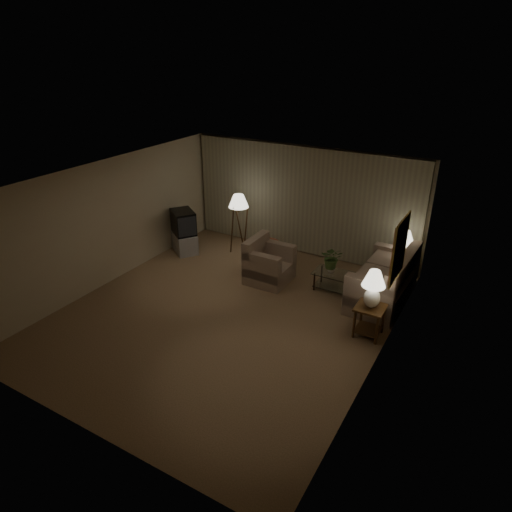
{
  "coord_description": "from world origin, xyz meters",
  "views": [
    {
      "loc": [
        4.36,
        -6.4,
        4.9
      ],
      "look_at": [
        0.32,
        0.6,
        1.08
      ],
      "focal_mm": 32.0,
      "sensor_mm": 36.0,
      "label": 1
    }
  ],
  "objects": [
    {
      "name": "room_shell",
      "position": [
        0.02,
        1.51,
        1.75
      ],
      "size": [
        6.04,
        7.02,
        2.72
      ],
      "color": "beige",
      "rests_on": "ground"
    },
    {
      "name": "book",
      "position": [
        1.81,
        1.82,
        0.42
      ],
      "size": [
        0.25,
        0.28,
        0.02
      ],
      "primitive_type": "imported",
      "rotation": [
        0.0,
        0.0,
        0.37
      ],
      "color": "olive",
      "rests_on": "coffee_table"
    },
    {
      "name": "sofa",
      "position": [
        2.5,
        2.02,
        0.43
      ],
      "size": [
        1.99,
        1.09,
        0.86
      ],
      "rotation": [
        0.0,
        0.0,
        -1.6
      ],
      "color": "gray",
      "rests_on": "ground"
    },
    {
      "name": "vase",
      "position": [
        1.41,
        1.92,
        0.5
      ],
      "size": [
        0.16,
        0.16,
        0.16
      ],
      "primitive_type": "imported",
      "rotation": [
        0.0,
        0.0,
        -0.04
      ],
      "color": "white",
      "rests_on": "coffee_table"
    },
    {
      "name": "side_table_far",
      "position": [
        2.65,
        2.9,
        0.4
      ],
      "size": [
        0.49,
        0.41,
        0.6
      ],
      "color": "#321D0D",
      "rests_on": "ground"
    },
    {
      "name": "tv_cabinet",
      "position": [
        -2.55,
        1.93,
        0.25
      ],
      "size": [
        1.26,
        1.24,
        0.5
      ],
      "primitive_type": "cube",
      "rotation": [
        0.0,
        0.0,
        -0.63
      ],
      "color": "#A3A3A5",
      "rests_on": "ground"
    },
    {
      "name": "armchair",
      "position": [
        0.08,
        1.6,
        0.39
      ],
      "size": [
        0.95,
        0.9,
        0.79
      ],
      "rotation": [
        0.0,
        0.0,
        1.58
      ],
      "color": "gray",
      "rests_on": "ground"
    },
    {
      "name": "coffee_table",
      "position": [
        1.56,
        1.92,
        0.28
      ],
      "size": [
        1.01,
        0.55,
        0.41
      ],
      "color": "silver",
      "rests_on": "ground"
    },
    {
      "name": "side_table_near",
      "position": [
        2.65,
        0.67,
        0.41
      ],
      "size": [
        0.51,
        0.51,
        0.6
      ],
      "color": "#321D0D",
      "rests_on": "ground"
    },
    {
      "name": "table_lamp_near",
      "position": [
        2.65,
        0.67,
        1.03
      ],
      "size": [
        0.42,
        0.42,
        0.72
      ],
      "color": "white",
      "rests_on": "side_table_near"
    },
    {
      "name": "ground",
      "position": [
        0.0,
        0.0,
        0.0
      ],
      "size": [
        7.0,
        7.0,
        0.0
      ],
      "primitive_type": "plane",
      "color": "#A47C5A",
      "rests_on": "ground"
    },
    {
      "name": "ottoman",
      "position": [
        -0.54,
        2.59,
        0.22
      ],
      "size": [
        0.84,
        0.84,
        0.44
      ],
      "primitive_type": "cylinder",
      "rotation": [
        0.0,
        0.0,
        -0.34
      ],
      "color": "#9B5534",
      "rests_on": "ground"
    },
    {
      "name": "flowers",
      "position": [
        1.41,
        1.92,
        0.83
      ],
      "size": [
        0.55,
        0.51,
        0.5
      ],
      "primitive_type": "imported",
      "rotation": [
        0.0,
        0.0,
        0.33
      ],
      "color": "#43672E",
      "rests_on": "vase"
    },
    {
      "name": "floor_lamp",
      "position": [
        -1.31,
        2.58,
        0.8
      ],
      "size": [
        0.5,
        0.5,
        1.53
      ],
      "color": "#321D0D",
      "rests_on": "ground"
    },
    {
      "name": "crt_tv",
      "position": [
        -2.55,
        1.93,
        0.8
      ],
      "size": [
        1.16,
        1.15,
        0.59
      ],
      "primitive_type": "cube",
      "rotation": [
        0.0,
        0.0,
        -0.63
      ],
      "color": "black",
      "rests_on": "tv_cabinet"
    },
    {
      "name": "table_lamp_far",
      "position": [
        2.65,
        2.9,
        1.0
      ],
      "size": [
        0.39,
        0.39,
        0.68
      ],
      "color": "white",
      "rests_on": "side_table_far"
    }
  ]
}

